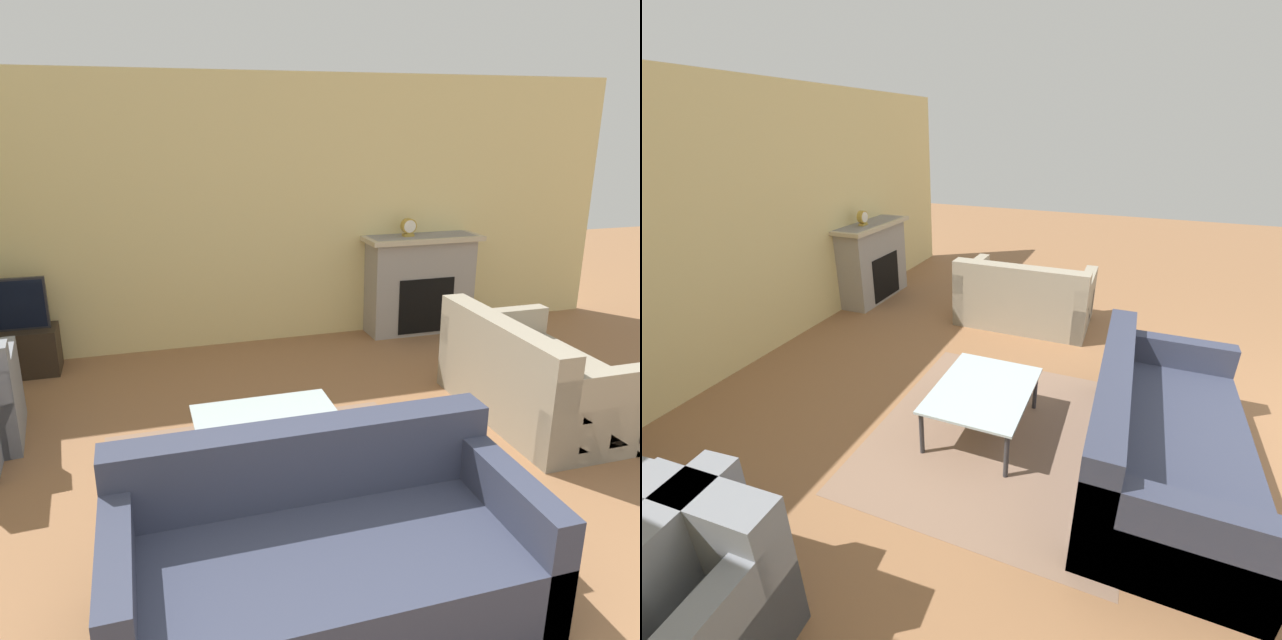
# 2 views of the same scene
# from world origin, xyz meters

# --- Properties ---
(wall_back) EXTENTS (8.82, 0.06, 2.70)m
(wall_back) POSITION_xyz_m (0.00, 5.12, 1.35)
(wall_back) COLOR beige
(wall_back) RESTS_ON ground_plane
(area_rug) EXTENTS (2.15, 1.93, 0.00)m
(area_rug) POSITION_xyz_m (-0.07, 2.33, 0.00)
(area_rug) COLOR #896B56
(area_rug) RESTS_ON ground_plane
(fireplace) EXTENTS (1.27, 0.43, 1.07)m
(fireplace) POSITION_xyz_m (2.14, 4.90, 0.56)
(fireplace) COLOR #9E9993
(fireplace) RESTS_ON ground_plane
(couch_sectional) EXTENTS (1.96, 0.98, 0.82)m
(couch_sectional) POSITION_xyz_m (-0.09, 1.22, 0.28)
(couch_sectional) COLOR #33384C
(couch_sectional) RESTS_ON ground_plane
(couch_loveseat) EXTENTS (0.99, 1.58, 0.82)m
(couch_loveseat) POSITION_xyz_m (2.12, 2.72, 0.29)
(couch_loveseat) COLOR #9E937F
(couch_loveseat) RESTS_ON ground_plane
(coffee_table) EXTENTS (0.95, 0.73, 0.39)m
(coffee_table) POSITION_xyz_m (-0.07, 2.49, 0.36)
(coffee_table) COLOR #333338
(coffee_table) RESTS_ON ground_plane
(mantel_clock) EXTENTS (0.16, 0.07, 0.19)m
(mantel_clock) POSITION_xyz_m (1.98, 4.90, 1.17)
(mantel_clock) COLOR #B79338
(mantel_clock) RESTS_ON fireplace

